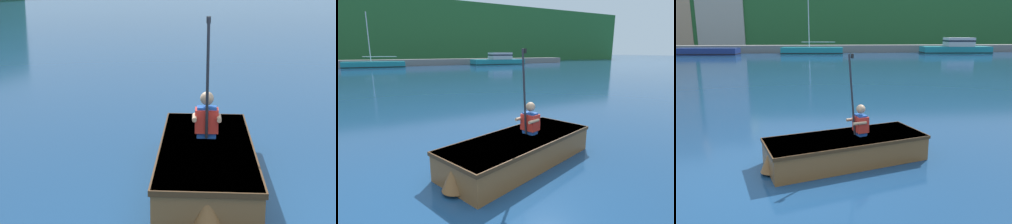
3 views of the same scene
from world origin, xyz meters
The scene contains 2 objects.
rowboat_foreground centered at (1.19, 0.85, 0.27)m, with size 3.15×1.99×0.48m.
person_paddler centered at (1.50, 0.95, 0.76)m, with size 0.41×0.42×1.51m.
Camera 1 is at (-4.41, -0.91, 2.39)m, focal length 55.00 mm.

